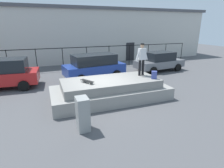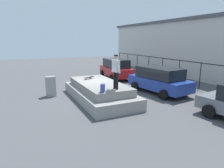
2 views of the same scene
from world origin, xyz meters
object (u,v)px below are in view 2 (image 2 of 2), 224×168
(skateboarder, at_px, (116,69))
(car_blue_hatchback_mid, at_px, (159,79))
(utility_box, at_px, (51,86))
(car_red_hatchback_near, at_px, (116,68))
(skateboard, at_px, (89,77))
(backpack, at_px, (103,88))

(skateboarder, height_order, car_blue_hatchback_mid, skateboarder)
(car_blue_hatchback_mid, height_order, utility_box, car_blue_hatchback_mid)
(car_red_hatchback_near, relative_size, utility_box, 3.39)
(skateboarder, xyz_separation_m, skateboard, (-3.23, -0.36, -0.93))
(skateboard, relative_size, backpack, 1.95)
(car_red_hatchback_near, xyz_separation_m, utility_box, (3.70, -6.60, -0.32))
(car_red_hatchback_near, bearing_deg, skateboard, -43.42)
(skateboard, bearing_deg, car_red_hatchback_near, 136.58)
(backpack, distance_m, car_blue_hatchback_mid, 5.39)
(car_red_hatchback_near, relative_size, car_blue_hatchback_mid, 0.94)
(backpack, relative_size, car_red_hatchback_near, 0.09)
(skateboard, xyz_separation_m, car_red_hatchback_near, (-4.45, 4.21, -0.21))
(skateboarder, relative_size, backpack, 4.33)
(skateboard, distance_m, utility_box, 2.55)
(backpack, xyz_separation_m, car_red_hatchback_near, (-7.98, 4.72, -0.32))
(skateboard, distance_m, car_red_hatchback_near, 6.13)
(skateboarder, xyz_separation_m, backpack, (0.30, -0.87, -0.83))
(skateboard, height_order, utility_box, utility_box)
(backpack, bearing_deg, car_blue_hatchback_mid, -37.63)
(skateboard, xyz_separation_m, backpack, (3.52, -0.51, 0.11))
(car_blue_hatchback_mid, relative_size, utility_box, 3.59)
(backpack, xyz_separation_m, car_blue_hatchback_mid, (-1.93, 5.02, -0.34))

